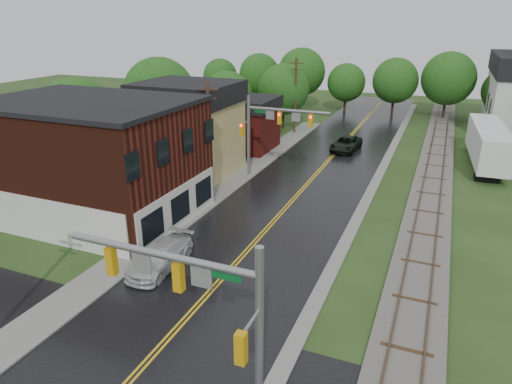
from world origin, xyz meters
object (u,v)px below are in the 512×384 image
Objects in this scene: construction_barrel at (140,271)px; traffic_signal_far at (271,123)px; pickup_white at (160,257)px; traffic_signal_near at (199,296)px; utility_pole_b at (209,136)px; tree_left_c at (228,98)px; tree_left_e at (284,91)px; tree_left_b at (160,96)px; semi_trailer at (488,143)px; brick_building at (92,159)px; tree_left_a at (78,118)px; utility_pole_c at (295,95)px; suv_dark at (346,144)px.

traffic_signal_far is at bearing 87.68° from construction_barrel.
traffic_signal_near is at bearing -48.51° from pickup_white.
tree_left_c is at bearing 111.49° from utility_pole_b.
tree_left_e is 36.49m from pickup_white.
traffic_signal_near is 11.16m from construction_barrel.
tree_left_b reaches higher than tree_left_c.
utility_pole_b is 10.15× the size of construction_barrel.
tree_left_e reaches higher than semi_trailer.
semi_trailer is at bearing 73.32° from traffic_signal_near.
tree_left_c is 32.90m from construction_barrel.
brick_building is 24.94m from tree_left_c.
tree_left_e is (11.00, 24.00, -0.30)m from tree_left_a.
utility_pole_c is 1.18× the size of tree_left_c.
suv_dark is 28.91m from pickup_white.
brick_building is at bearing 140.83° from traffic_signal_near.
traffic_signal_far is 0.76× the size of tree_left_b.
traffic_signal_near is 45.59m from tree_left_e.
construction_barrel is at bearing -40.15° from tree_left_a.
traffic_signal_far is 17.33m from utility_pole_c.
suv_dark is at bearing 80.47° from construction_barrel.
traffic_signal_far reaches higher than semi_trailer.
semi_trailer is (21.13, -5.76, -2.41)m from utility_pole_c.
suv_dark is (-2.67, 36.55, -4.22)m from traffic_signal_near.
semi_trailer reaches higher than construction_barrel.
utility_pole_b is at bearing -90.00° from utility_pole_c.
brick_building is at bearing -101.09° from utility_pole_c.
semi_trailer is (26.81, 23.24, -1.84)m from brick_building.
traffic_signal_far is (-6.94, 25.00, 0.01)m from traffic_signal_near.
tree_left_e is at bearing 97.48° from pickup_white.
traffic_signal_near is at bearing -39.17° from brick_building.
utility_pole_c is 0.72× the size of semi_trailer.
tree_left_a reaches higher than pickup_white.
utility_pole_c is 35.64m from construction_barrel.
tree_left_b is at bearing 120.46° from construction_barrel.
tree_left_b reaches higher than tree_left_a.
traffic_signal_far is at bearing 56.32° from utility_pole_b.
traffic_signal_far reaches higher than suv_dark.
suv_dark reaches higher than pickup_white.
suv_dark is at bearing -5.26° from tree_left_c.
tree_left_a reaches higher than tree_left_e.
traffic_signal_near is 0.90× the size of tree_left_e.
semi_trailer is (21.13, 16.24, -2.41)m from utility_pole_b.
tree_left_b is at bearing 138.14° from utility_pole_b.
traffic_signal_near is 0.82× the size of utility_pole_c.
utility_pole_b is 13.01m from pickup_white.
construction_barrel is (13.64, -23.19, -5.27)m from tree_left_b.
tree_left_e is 24.54m from semi_trailer.
tree_left_c is (-10.38, 12.90, -0.46)m from traffic_signal_far.
utility_pole_b is 1.80× the size of pickup_white.
traffic_signal_far is at bearing -51.18° from tree_left_c.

